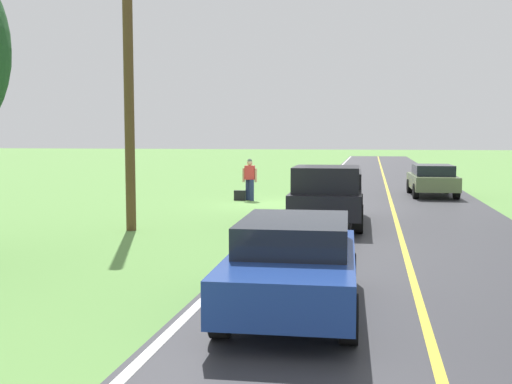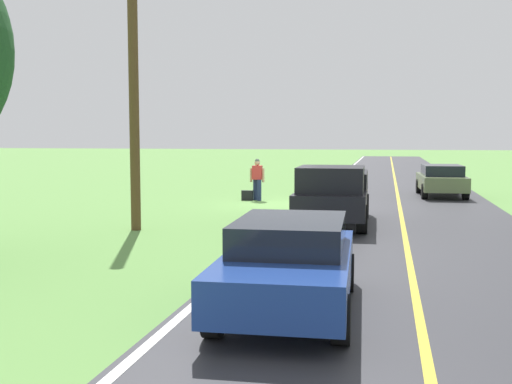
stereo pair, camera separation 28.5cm
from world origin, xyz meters
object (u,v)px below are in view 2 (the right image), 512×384
hitchhiker_walking (257,177)px  pickup_truck_passing (333,194)px  utility_pole_roadside (134,97)px  suitcase_carried (247,195)px  sedan_near_oncoming (441,179)px  sedan_ahead_same_lane (289,262)px

hitchhiker_walking → pickup_truck_passing: pickup_truck_passing is taller
utility_pole_roadside → suitcase_carried: bearing=-98.6°
suitcase_carried → pickup_truck_passing: pickup_truck_passing is taller
hitchhiker_walking → pickup_truck_passing: bearing=119.0°
hitchhiker_walking → utility_pole_roadside: (1.73, 8.76, 2.82)m
sedan_near_oncoming → utility_pole_roadside: bearing=52.2°
pickup_truck_passing → sedan_near_oncoming: (-3.97, -10.07, -0.21)m
sedan_ahead_same_lane → pickup_truck_passing: bearing=-89.2°
pickup_truck_passing → utility_pole_roadside: utility_pole_roadside is taller
pickup_truck_passing → sedan_ahead_same_lane: 9.34m
sedan_ahead_same_lane → utility_pole_roadside: (5.57, -7.27, 3.04)m
sedan_ahead_same_lane → suitcase_carried: bearing=-75.0°
sedan_near_oncoming → suitcase_carried: bearing=23.2°
hitchhiker_walking → sedan_ahead_same_lane: hitchhiker_walking is taller
sedan_ahead_same_lane → sedan_near_oncoming: (-3.84, -19.41, 0.00)m
sedan_ahead_same_lane → utility_pole_roadside: bearing=-52.5°
sedan_ahead_same_lane → sedan_near_oncoming: 19.79m
hitchhiker_walking → pickup_truck_passing: (-3.71, 6.68, -0.01)m
hitchhiker_walking → sedan_near_oncoming: (-7.68, -3.39, -0.23)m
utility_pole_roadside → hitchhiker_walking: bearing=-101.2°
suitcase_carried → pickup_truck_passing: size_ratio=0.08×
pickup_truck_passing → sedan_near_oncoming: bearing=-111.5°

